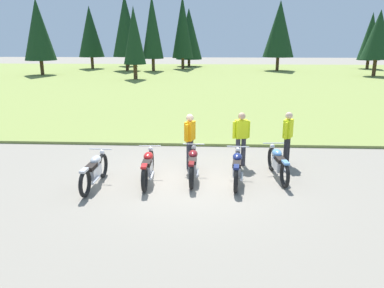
{
  "coord_description": "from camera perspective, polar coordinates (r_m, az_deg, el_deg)",
  "views": [
    {
      "loc": [
        0.55,
        -9.99,
        3.83
      ],
      "look_at": [
        0.0,
        0.6,
        0.9
      ],
      "focal_mm": 36.04,
      "sensor_mm": 36.0,
      "label": 1
    }
  ],
  "objects": [
    {
      "name": "ground_plane",
      "position": [
        10.71,
        -0.17,
        -5.5
      ],
      "size": [
        140.0,
        140.0,
        0.0
      ],
      "primitive_type": "plane",
      "color": "gray"
    },
    {
      "name": "grass_moorland",
      "position": [
        35.75,
        2.12,
        9.36
      ],
      "size": [
        80.0,
        44.0,
        0.1
      ],
      "primitive_type": "cube",
      "color": "olive",
      "rests_on": "ground"
    },
    {
      "name": "forest_treeline",
      "position": [
        46.72,
        -0.89,
        16.37
      ],
      "size": [
        39.87,
        19.72,
        8.8
      ],
      "color": "#47331E",
      "rests_on": "ground"
    },
    {
      "name": "motorcycle_silver",
      "position": [
        10.53,
        -14.24,
        -3.83
      ],
      "size": [
        0.62,
        2.1,
        0.88
      ],
      "color": "black",
      "rests_on": "ground"
    },
    {
      "name": "motorcycle_red",
      "position": [
        10.58,
        -6.54,
        -3.34
      ],
      "size": [
        0.62,
        2.1,
        0.88
      ],
      "color": "black",
      "rests_on": "ground"
    },
    {
      "name": "motorcycle_maroon",
      "position": [
        10.71,
        0.12,
        -3.02
      ],
      "size": [
        0.62,
        2.1,
        0.88
      ],
      "color": "black",
      "rests_on": "ground"
    },
    {
      "name": "motorcycle_navy",
      "position": [
        10.53,
        6.68,
        -3.46
      ],
      "size": [
        0.62,
        2.1,
        0.88
      ],
      "color": "black",
      "rests_on": "ground"
    },
    {
      "name": "motorcycle_sky_blue",
      "position": [
        11.07,
        12.6,
        -2.78
      ],
      "size": [
        0.62,
        2.1,
        0.88
      ],
      "color": "black",
      "rests_on": "ground"
    },
    {
      "name": "rider_in_hivis_vest",
      "position": [
        12.15,
        13.98,
        1.26
      ],
      "size": [
        0.36,
        0.5,
        1.67
      ],
      "color": "black",
      "rests_on": "ground"
    },
    {
      "name": "rider_with_back_turned",
      "position": [
        11.49,
        -0.31,
        0.92
      ],
      "size": [
        0.32,
        0.53,
        1.67
      ],
      "color": "#2D2D38",
      "rests_on": "ground"
    },
    {
      "name": "rider_checking_bike",
      "position": [
        11.81,
        7.28,
        1.2
      ],
      "size": [
        0.53,
        0.31,
        1.67
      ],
      "color": "#2D2D38",
      "rests_on": "ground"
    }
  ]
}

